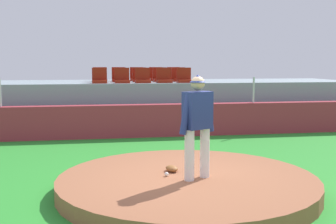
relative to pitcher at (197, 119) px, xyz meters
name	(u,v)px	position (x,y,z in m)	size (l,w,h in m)	color
ground_plane	(187,191)	(-0.13, 0.18, -1.29)	(60.00, 60.00, 0.00)	#2A8C2C
pitchers_mound	(187,184)	(-0.13, 0.18, -1.16)	(4.50, 4.50, 0.27)	#975A3C
pitcher	(197,119)	(0.00, 0.00, 0.00)	(0.71, 0.46, 1.77)	silver
baseball	(167,174)	(-0.48, 0.24, -0.99)	(0.07, 0.07, 0.07)	white
fielding_glove	(172,169)	(-0.34, 0.54, -0.97)	(0.30, 0.20, 0.11)	brown
brick_barrier	(148,120)	(-0.13, 5.83, -0.80)	(16.23, 0.40, 0.98)	#982E39
fence_post_left	(0,93)	(-4.36, 5.83, 0.09)	(0.06, 0.06, 0.81)	silver
fence_post_right	(254,90)	(3.24, 5.83, 0.09)	(0.06, 0.06, 0.81)	silver
bleacher_platform	(139,103)	(-0.13, 8.33, -0.51)	(15.31, 3.53, 1.58)	gray
stadium_chair_0	(100,78)	(-1.54, 7.11, 0.44)	(0.48, 0.44, 0.50)	maroon
stadium_chair_1	(122,78)	(-0.81, 7.10, 0.44)	(0.48, 0.44, 0.50)	maroon
stadium_chair_2	(143,78)	(-0.13, 7.09, 0.44)	(0.48, 0.44, 0.50)	maroon
stadium_chair_3	(164,78)	(0.58, 7.10, 0.44)	(0.48, 0.44, 0.50)	maroon
stadium_chair_4	(184,78)	(1.27, 7.08, 0.44)	(0.48, 0.44, 0.50)	maroon
stadium_chair_5	(100,77)	(-1.51, 8.00, 0.44)	(0.48, 0.44, 0.50)	maroon
stadium_chair_6	(119,77)	(-0.86, 8.00, 0.44)	(0.48, 0.44, 0.50)	maroon
stadium_chair_7	(140,77)	(-0.14, 7.96, 0.44)	(0.48, 0.44, 0.50)	maroon
stadium_chair_8	(160,77)	(0.58, 8.01, 0.44)	(0.48, 0.44, 0.50)	maroon
stadium_chair_9	(179,77)	(1.26, 8.01, 0.44)	(0.48, 0.44, 0.50)	maroon
stadium_chair_10	(100,77)	(-1.51, 8.90, 0.44)	(0.48, 0.44, 0.50)	maroon
stadium_chair_11	(118,77)	(-0.83, 8.91, 0.44)	(0.48, 0.44, 0.50)	maroon
stadium_chair_12	(137,76)	(-0.16, 8.87, 0.44)	(0.48, 0.44, 0.50)	maroon
stadium_chair_13	(156,76)	(0.57, 8.88, 0.44)	(0.48, 0.44, 0.50)	maroon
stadium_chair_14	(174,76)	(1.25, 8.90, 0.44)	(0.48, 0.44, 0.50)	maroon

